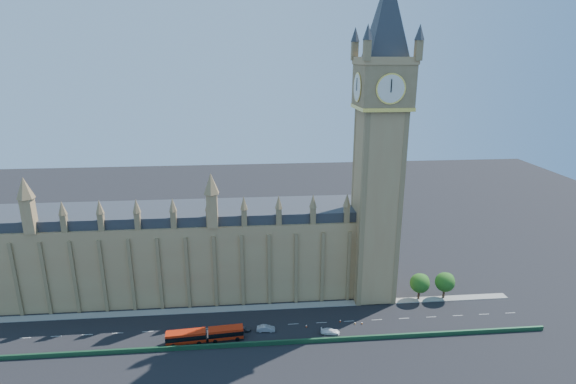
{
  "coord_description": "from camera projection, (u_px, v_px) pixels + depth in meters",
  "views": [
    {
      "loc": [
        0.61,
        -109.49,
        71.68
      ],
      "look_at": [
        11.43,
        10.0,
        35.79
      ],
      "focal_mm": 28.0,
      "sensor_mm": 36.0,
      "label": 1
    }
  ],
  "objects": [
    {
      "name": "car_white",
      "position": [
        330.0,
        331.0,
        121.36
      ],
      "size": [
        5.36,
        2.77,
        1.49
      ],
      "primitive_type": "imported",
      "rotation": [
        0.0,
        0.0,
        1.43
      ],
      "color": "white",
      "rests_on": "ground"
    },
    {
      "name": "elizabeth_tower",
      "position": [
        381.0,
        122.0,
        125.96
      ],
      "size": [
        20.59,
        20.59,
        105.0
      ],
      "color": "#A37A4F",
      "rests_on": "ground"
    },
    {
      "name": "palace_westminster",
      "position": [
        168.0,
        251.0,
        139.82
      ],
      "size": [
        120.0,
        20.0,
        28.0
      ],
      "color": "#A37A4F",
      "rests_on": "ground"
    },
    {
      "name": "ground",
      "position": [
        250.0,
        326.0,
        124.96
      ],
      "size": [
        400.0,
        400.0,
        0.0
      ],
      "primitive_type": "plane",
      "color": "black",
      "rests_on": "ground"
    },
    {
      "name": "cone_a",
      "position": [
        340.0,
        321.0,
        126.95
      ],
      "size": [
        0.5,
        0.5,
        0.69
      ],
      "rotation": [
        0.0,
        0.0,
        0.17
      ],
      "color": "black",
      "rests_on": "ground"
    },
    {
      "name": "car_grey",
      "position": [
        243.0,
        329.0,
        122.5
      ],
      "size": [
        4.24,
        2.06,
        1.4
      ],
      "primitive_type": "imported",
      "rotation": [
        0.0,
        0.0,
        1.47
      ],
      "color": "#44454C",
      "rests_on": "ground"
    },
    {
      "name": "cone_c",
      "position": [
        362.0,
        323.0,
        125.97
      ],
      "size": [
        0.43,
        0.43,
        0.64
      ],
      "rotation": [
        0.0,
        0.0,
        0.08
      ],
      "color": "black",
      "rests_on": "ground"
    },
    {
      "name": "bridge_parapet",
      "position": [
        251.0,
        344.0,
        116.2
      ],
      "size": [
        160.0,
        0.6,
        1.2
      ],
      "primitive_type": "cube",
      "color": "#1E4C2D",
      "rests_on": "ground"
    },
    {
      "name": "car_silver",
      "position": [
        266.0,
        328.0,
        122.49
      ],
      "size": [
        5.13,
        2.13,
        1.65
      ],
      "primitive_type": "imported",
      "rotation": [
        0.0,
        0.0,
        1.49
      ],
      "color": "#989A9F",
      "rests_on": "ground"
    },
    {
      "name": "kerb_north",
      "position": [
        250.0,
        308.0,
        134.0
      ],
      "size": [
        160.0,
        3.0,
        0.16
      ],
      "primitive_type": "cube",
      "color": "gray",
      "rests_on": "ground"
    },
    {
      "name": "cone_b",
      "position": [
        306.0,
        326.0,
        124.51
      ],
      "size": [
        0.54,
        0.54,
        0.72
      ],
      "rotation": [
        0.0,
        0.0,
        -0.23
      ],
      "color": "black",
      "rests_on": "ground"
    },
    {
      "name": "cone_d",
      "position": [
        355.0,
        323.0,
        125.93
      ],
      "size": [
        0.5,
        0.5,
        0.65
      ],
      "rotation": [
        0.0,
        0.0,
        -0.25
      ],
      "color": "black",
      "rests_on": "ground"
    },
    {
      "name": "tree_east_near",
      "position": [
        420.0,
        283.0,
        137.47
      ],
      "size": [
        6.0,
        6.0,
        8.5
      ],
      "color": "#382619",
      "rests_on": "ground"
    },
    {
      "name": "red_bus",
      "position": [
        205.0,
        335.0,
        117.84
      ],
      "size": [
        20.24,
        4.63,
        3.41
      ],
      "rotation": [
        0.0,
        0.0,
        0.08
      ],
      "color": "red",
      "rests_on": "ground"
    },
    {
      "name": "tree_east_far",
      "position": [
        446.0,
        281.0,
        138.16
      ],
      "size": [
        6.0,
        6.0,
        8.5
      ],
      "color": "#382619",
      "rests_on": "ground"
    }
  ]
}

